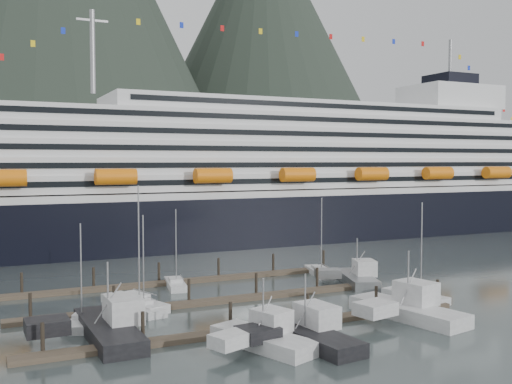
% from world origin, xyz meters
% --- Properties ---
extents(ground, '(1600.00, 1600.00, 0.00)m').
position_xyz_m(ground, '(0.00, 0.00, 0.00)').
color(ground, '#3E4A49').
rests_on(ground, ground).
extents(mountains, '(870.00, 440.00, 420.00)m').
position_xyz_m(mountains, '(52.48, 588.54, 163.40)').
color(mountains, '#212C22').
rests_on(mountains, ground).
extents(cruise_ship, '(210.00, 30.40, 50.30)m').
position_xyz_m(cruise_ship, '(30.03, 54.94, 12.04)').
color(cruise_ship, black).
rests_on(cruise_ship, ground).
extents(dock_near, '(48.18, 2.28, 3.20)m').
position_xyz_m(dock_near, '(-4.93, -9.95, 0.31)').
color(dock_near, '#473C2D').
rests_on(dock_near, ground).
extents(dock_mid, '(48.18, 2.28, 3.20)m').
position_xyz_m(dock_mid, '(-4.93, 3.05, 0.31)').
color(dock_mid, '#473C2D').
rests_on(dock_mid, ground).
extents(dock_far, '(48.18, 2.28, 3.20)m').
position_xyz_m(dock_far, '(-4.93, 16.05, 0.31)').
color(dock_far, '#473C2D').
rests_on(dock_far, ground).
extents(sailboat_a, '(5.50, 8.25, 11.20)m').
position_xyz_m(sailboat_a, '(-21.03, -0.14, 0.39)').
color(sailboat_a, '#B2B2B2').
rests_on(sailboat_a, ground).
extents(sailboat_b, '(3.99, 9.33, 11.54)m').
position_xyz_m(sailboat_b, '(-14.18, 3.14, 0.39)').
color(sailboat_b, '#B2B2B2').
rests_on(sailboat_b, ground).
extents(sailboat_c, '(6.17, 10.65, 14.95)m').
position_xyz_m(sailboat_c, '(-14.42, 5.02, 0.44)').
color(sailboat_c, '#B2B2B2').
rests_on(sailboat_c, ground).
extents(sailboat_f, '(3.52, 7.96, 11.12)m').
position_xyz_m(sailboat_f, '(-6.63, 13.75, 0.39)').
color(sailboat_f, '#B2B2B2').
rests_on(sailboat_f, ground).
extents(sailboat_g, '(4.28, 9.27, 12.10)m').
position_xyz_m(sailboat_g, '(15.73, 12.93, 0.39)').
color(sailboat_g, '#B2B2B2').
rests_on(sailboat_g, ground).
extents(sailboat_h, '(4.35, 9.00, 12.61)m').
position_xyz_m(sailboat_h, '(18.00, -6.07, 0.41)').
color(sailboat_h, '#B2B2B2').
rests_on(sailboat_h, ground).
extents(trawler_a, '(10.79, 14.99, 8.26)m').
position_xyz_m(trawler_a, '(-19.81, -5.84, 1.01)').
color(trawler_a, black).
rests_on(trawler_a, ground).
extents(trawler_b, '(9.45, 11.49, 7.10)m').
position_xyz_m(trawler_b, '(-7.39, -15.04, 0.90)').
color(trawler_b, '#B2B2B2').
rests_on(trawler_b, ground).
extents(trawler_c, '(10.19, 14.34, 7.16)m').
position_xyz_m(trawler_c, '(-2.98, -15.02, 0.91)').
color(trawler_c, black).
rests_on(trawler_c, ground).
extents(trawler_d, '(10.74, 14.33, 8.26)m').
position_xyz_m(trawler_d, '(11.43, -12.53, 1.01)').
color(trawler_d, '#B2B2B2').
rests_on(trawler_d, ground).
extents(trawler_e, '(9.36, 11.51, 7.11)m').
position_xyz_m(trawler_e, '(16.94, 5.14, 0.91)').
color(trawler_e, gray).
rests_on(trawler_e, ground).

